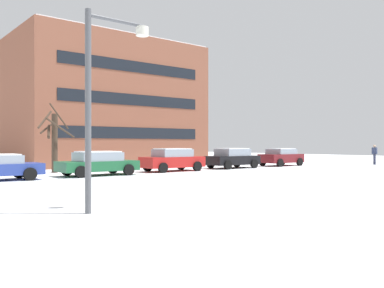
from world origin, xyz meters
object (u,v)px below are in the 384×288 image
parked_car_red (173,160)px  parked_car_black (233,158)px  street_lamp (101,88)px  parked_car_maroon (281,157)px  pedestrian_crossing (375,153)px  parked_car_green (98,163)px

parked_car_red → parked_car_black: size_ratio=1.02×
street_lamp → parked_car_maroon: (21.96, 11.80, -2.54)m
parked_car_black → parked_car_maroon: (5.46, -0.10, -0.02)m
parked_car_black → pedestrian_crossing: (13.39, -3.89, 0.24)m
parked_car_black → parked_car_maroon: size_ratio=1.08×
parked_car_green → parked_car_maroon: size_ratio=1.16×
street_lamp → parked_car_red: (11.04, 11.93, -2.51)m
parked_car_maroon → parked_car_red: bearing=179.3°
parked_car_maroon → pedestrian_crossing: 8.79m
pedestrian_crossing → parked_car_green: bearing=171.5°
parked_car_red → pedestrian_crossing: (18.85, -3.92, 0.23)m
parked_car_green → parked_car_red: size_ratio=1.05×
parked_car_red → parked_car_green: bearing=-176.9°
street_lamp → parked_car_red: size_ratio=1.25×
street_lamp → parked_car_green: (5.58, 11.63, -2.56)m
parked_car_green → parked_car_maroon: 16.39m
pedestrian_crossing → street_lamp: bearing=-165.0°
parked_car_maroon → pedestrian_crossing: bearing=-25.6°
parked_car_red → pedestrian_crossing: bearing=-11.8°
parked_car_green → pedestrian_crossing: size_ratio=2.59×
street_lamp → parked_car_green: bearing=64.4°
parked_car_maroon → parked_car_green: bearing=-179.4°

